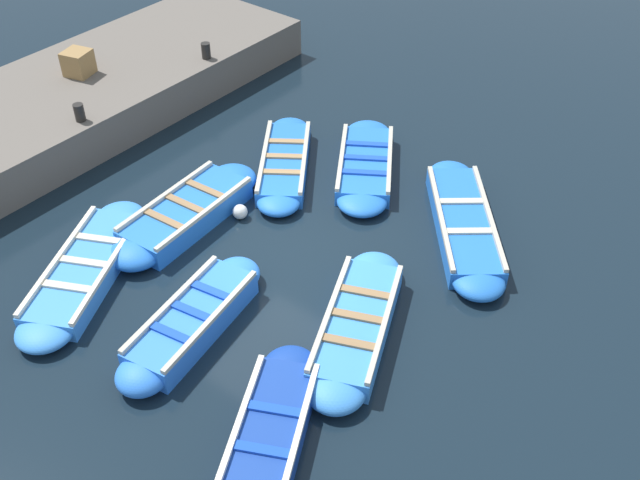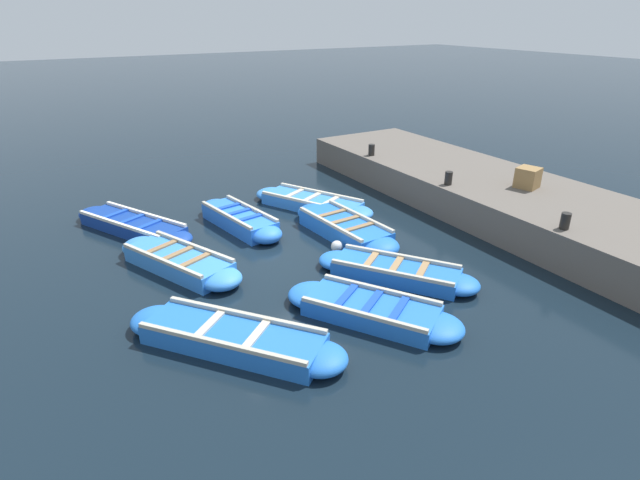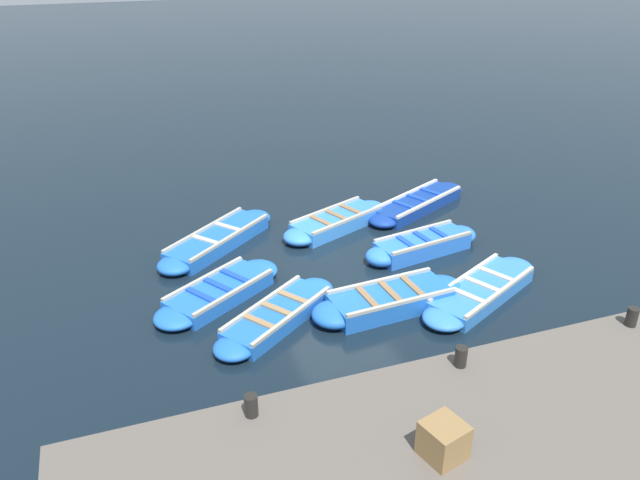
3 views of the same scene
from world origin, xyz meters
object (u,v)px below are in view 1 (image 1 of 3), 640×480
Objects in this scene: boat_near_quay at (365,165)px; boat_end_of_row at (193,321)px; boat_centre at (187,213)px; wooden_crate at (78,63)px; boat_alongside at (263,457)px; bollard_mid_north at (79,112)px; boat_tucked at (463,224)px; boat_bow_out at (357,325)px; boat_stern_in at (284,163)px; buoy_orange_near at (240,212)px; bollard_mid_south at (206,51)px; boat_broadside at (86,269)px.

boat_end_of_row is (0.45, -5.09, 0.05)m from boat_near_quay.
wooden_crate reaches higher than boat_centre.
bollard_mid_north reaches higher than boat_alongside.
boat_centre is (-4.02, -2.85, 0.03)m from boat_tucked.
boat_end_of_row is (-2.00, -4.65, 0.03)m from boat_tucked.
bollard_mid_north reaches higher than boat_end_of_row.
boat_end_of_row reaches higher than boat_near_quay.
boat_bow_out is 9.94× the size of bollard_mid_north.
bollard_mid_north is (-7.08, 0.55, 0.86)m from boat_bow_out.
boat_centre is 5.29m from boat_alongside.
boat_stern_in is (-3.73, -0.49, -0.02)m from boat_tucked.
buoy_orange_near is at bearing 118.64° from boat_end_of_row.
boat_stern_in is at bearing -21.29° from bollard_mid_south.
bollard_mid_north and bollard_mid_south have the same top height.
bollard_mid_south is (-7.50, 6.58, 0.88)m from boat_alongside.
bollard_mid_north reaches higher than buoy_orange_near.
boat_tucked is 3.76m from boat_stern_in.
boat_end_of_row is at bearing 6.02° from boat_broadside.
boat_tucked reaches higher than boat_broadside.
boat_tucked is at bearing 48.93° from boat_broadside.
boat_end_of_row is (2.02, -1.81, 0.00)m from boat_centre.
bollard_mid_north is 1.99m from wooden_crate.
boat_end_of_row is 2.84m from buoy_orange_near.
boat_centre is 3.20m from bollard_mid_north.
boat_bow_out is 8.89m from wooden_crate.
boat_tucked is at bearing -10.19° from boat_near_quay.
bollard_mid_north is at bearing 157.19° from boat_alongside.
boat_tucked is 6.49m from boat_broadside.
boat_near_quay is 0.86× the size of boat_alongside.
boat_end_of_row is at bearing -143.10° from boat_bow_out.
boat_near_quay is 9.37× the size of bollard_mid_south.
boat_broadside is 0.98× the size of boat_alongside.
boat_stern_in is (-1.28, -0.93, -0.00)m from boat_near_quay.
boat_near_quay is at bearing 33.26° from bollard_mid_north.
boat_near_quay is at bearing 64.47° from boat_centre.
boat_bow_out is 3.49m from buoy_orange_near.
boat_centre is at bearing 175.48° from boat_bow_out.
boat_near_quay is 5.11m from boat_end_of_row.
buoy_orange_near is (3.73, 0.45, -0.91)m from bollard_mid_north.
boat_centre is at bearing -115.53° from boat_near_quay.
buoy_orange_near is (0.37, -1.67, -0.02)m from boat_stern_in.
boat_near_quay is at bearing 95.03° from boat_end_of_row.
boat_bow_out is (3.72, -2.67, 0.03)m from boat_stern_in.
bollard_mid_south is at bearing 116.37° from boat_broadside.
boat_near_quay is 2.76m from buoy_orange_near.
boat_broadside is at bearing -131.07° from boat_tucked.
boat_broadside is 4.59m from boat_bow_out.
wooden_crate is at bearing 154.34° from boat_alongside.
boat_alongside is 5.21m from buoy_orange_near.
boat_alongside is at bearing -51.89° from boat_stern_in.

